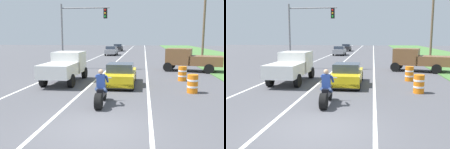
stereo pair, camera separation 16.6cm
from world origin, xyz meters
The scene contains 14 objects.
ground_plane centered at (0.00, 0.00, 0.00)m, with size 160.00×160.00×0.00m, color #4C4C51.
lane_stripe_left_solid centered at (-5.40, 20.00, 0.00)m, with size 0.14×120.00×0.01m, color white.
lane_stripe_right_solid centered at (1.80, 20.00, 0.00)m, with size 0.14×120.00×0.01m, color white.
lane_stripe_centre_dashed centered at (-1.80, 20.00, 0.00)m, with size 0.14×120.00×0.01m, color white.
motorcycle_with_rider centered at (-0.31, 2.68, 0.59)m, with size 0.70×2.21×1.62m.
sports_car_yellow centered at (0.09, 7.54, 0.63)m, with size 1.84×4.30×1.37m.
pickup_truck_left_lane_white centered at (-3.63, 7.95, 1.11)m, with size 2.02×4.80×1.98m.
pickup_truck_right_shoulder_brown centered at (5.52, 14.38, 1.11)m, with size 5.14×3.14×1.98m.
traffic_light_mast_near centered at (-4.70, 14.82, 4.00)m, with size 4.61×0.34×6.00m.
utility_pole_roadside centered at (7.88, 20.21, 3.52)m, with size 0.24×0.24×7.05m, color brown.
construction_barrel_nearest centered at (4.15, 5.76, 0.50)m, with size 0.58×0.58×1.00m.
construction_barrel_mid centered at (4.17, 9.45, 0.50)m, with size 0.58×0.58×1.00m.
distant_car_far_ahead centered at (-3.77, 32.35, 0.77)m, with size 1.80×4.00×1.50m.
distant_car_further_ahead centered at (-3.92, 44.36, 0.77)m, with size 1.80×4.00×1.50m.
Camera 1 is at (1.51, -7.62, 3.00)m, focal length 39.26 mm.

